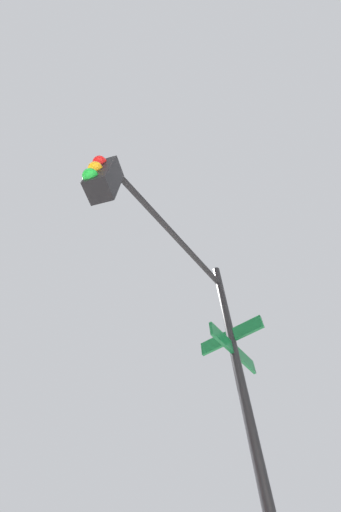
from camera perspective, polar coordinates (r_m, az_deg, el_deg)
traffic_signal_near at (r=3.34m, az=1.75°, el=-7.85°), size 1.70×3.14×5.68m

